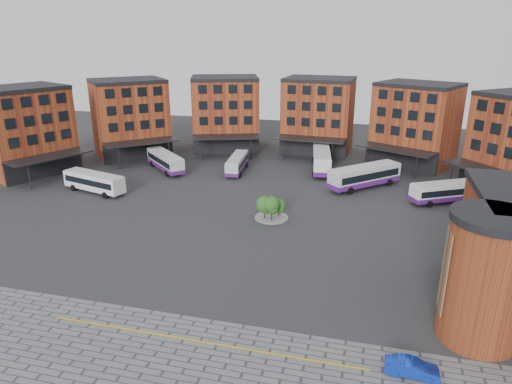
% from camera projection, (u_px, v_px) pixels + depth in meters
% --- Properties ---
extents(ground, '(160.00, 160.00, 0.00)m').
position_uv_depth(ground, '(229.00, 258.00, 49.12)').
color(ground, '#28282B').
rests_on(ground, ground).
extents(yellow_line, '(26.00, 0.15, 0.02)m').
position_uv_depth(yellow_line, '(200.00, 341.00, 35.85)').
color(yellow_line, gold).
rests_on(yellow_line, paving_zone).
extents(main_building, '(94.14, 42.48, 14.60)m').
position_uv_depth(main_building, '(267.00, 123.00, 82.75)').
color(main_building, brown).
rests_on(main_building, ground).
extents(tree_island, '(4.40, 4.40, 3.32)m').
position_uv_depth(tree_island, '(271.00, 206.00, 58.60)').
color(tree_island, gray).
rests_on(tree_island, ground).
extents(bus_a, '(10.87, 5.13, 3.00)m').
position_uv_depth(bus_a, '(94.00, 181.00, 68.56)').
color(bus_a, white).
rests_on(bus_a, ground).
extents(bus_b, '(9.82, 9.46, 3.12)m').
position_uv_depth(bus_b, '(165.00, 161.00, 79.47)').
color(bus_b, silver).
rests_on(bus_b, ground).
extents(bus_c, '(3.16, 9.97, 2.76)m').
position_uv_depth(bus_c, '(237.00, 163.00, 78.75)').
color(bus_c, silver).
rests_on(bus_c, ground).
extents(bus_d, '(4.59, 12.82, 3.54)m').
position_uv_depth(bus_d, '(321.00, 159.00, 79.47)').
color(bus_d, white).
rests_on(bus_d, ground).
extents(bus_e, '(10.95, 10.73, 3.51)m').
position_uv_depth(bus_e, '(365.00, 176.00, 70.51)').
color(bus_e, silver).
rests_on(bus_e, ground).
extents(bus_f, '(10.46, 7.25, 2.99)m').
position_uv_depth(bus_f, '(447.00, 192.00, 64.50)').
color(bus_f, white).
rests_on(bus_f, ground).
extents(blue_car, '(3.78, 1.39, 1.24)m').
position_uv_depth(blue_car, '(412.00, 368.00, 32.21)').
color(blue_car, '#0E2EB6').
rests_on(blue_car, ground).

